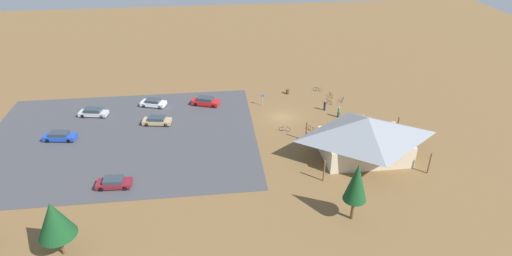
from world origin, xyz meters
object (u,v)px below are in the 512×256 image
at_px(bike_pavilion, 366,135).
at_px(bicycle_red_lone_west, 329,101).
at_px(lot_sign, 262,98).
at_px(car_white_front_row, 153,103).
at_px(bicycle_orange_yard_center, 331,95).
at_px(car_silver_end_stall, 93,112).
at_px(trash_bin, 288,92).
at_px(bicycle_blue_mid_cluster, 342,100).
at_px(bicycle_white_edge_north, 303,140).
at_px(car_maroon_far_end, 114,182).
at_px(pine_midwest, 357,182).
at_px(bicycle_yellow_near_sign, 312,129).
at_px(car_red_back_corner, 206,101).
at_px(car_blue_aisle_side, 60,136).
at_px(visitor_near_lot, 325,105).
at_px(bicycle_teal_near_porch, 318,89).
at_px(visitor_at_bikes, 363,119).
at_px(pine_far_east, 54,219).
at_px(bicycle_silver_edge_south, 285,129).
at_px(visitor_crossing_yard, 339,112).
at_px(car_tan_by_curb, 157,121).

bearing_deg(bike_pavilion, bicycle_red_lone_west, -89.27).
bearing_deg(lot_sign, car_white_front_row, -5.86).
relative_size(bicycle_orange_yard_center, car_silver_end_stall, 0.34).
xyz_separation_m(trash_bin, bicycle_red_lone_west, (-6.49, 4.78, -0.09)).
relative_size(bicycle_blue_mid_cluster, car_white_front_row, 0.33).
relative_size(bicycle_white_edge_north, car_maroon_far_end, 0.39).
bearing_deg(trash_bin, pine_midwest, 91.65).
relative_size(bicycle_yellow_near_sign, car_red_back_corner, 0.30).
bearing_deg(bike_pavilion, car_blue_aisle_side, -12.32).
height_order(bike_pavilion, visitor_near_lot, bike_pavilion).
bearing_deg(bicycle_white_edge_north, car_maroon_far_end, 16.96).
relative_size(car_maroon_far_end, car_white_front_row, 0.95).
bearing_deg(bicycle_teal_near_porch, visitor_at_bikes, 106.53).
height_order(bicycle_white_edge_north, bicycle_blue_mid_cluster, bicycle_white_edge_north).
xyz_separation_m(car_red_back_corner, visitor_at_bikes, (-24.76, 9.83, 0.13)).
relative_size(trash_bin, bicycle_orange_yard_center, 0.54).
height_order(trash_bin, bicycle_blue_mid_cluster, trash_bin).
bearing_deg(bicycle_white_edge_north, car_red_back_corner, -45.08).
bearing_deg(visitor_near_lot, bike_pavilion, 96.71).
bearing_deg(car_maroon_far_end, car_blue_aisle_side, -51.88).
height_order(bicycle_red_lone_west, car_red_back_corner, car_red_back_corner).
bearing_deg(bicycle_yellow_near_sign, pine_midwest, 89.44).
height_order(bicycle_red_lone_west, visitor_near_lot, visitor_near_lot).
bearing_deg(bicycle_teal_near_porch, car_red_back_corner, 9.49).
height_order(pine_far_east, car_silver_end_stall, pine_far_east).
relative_size(bike_pavilion, visitor_at_bikes, 8.49).
bearing_deg(car_blue_aisle_side, car_silver_end_stall, -114.16).
bearing_deg(car_red_back_corner, lot_sign, 172.29).
bearing_deg(bicycle_blue_mid_cluster, bicycle_white_edge_north, 52.09).
height_order(bicycle_yellow_near_sign, bicycle_orange_yard_center, bicycle_yellow_near_sign).
xyz_separation_m(bicycle_white_edge_north, bicycle_silver_edge_south, (2.14, -3.53, -0.02)).
distance_m(bicycle_red_lone_west, visitor_near_lot, 3.01).
xyz_separation_m(bicycle_white_edge_north, visitor_crossing_yard, (-7.50, -7.09, 0.59)).
xyz_separation_m(car_tan_by_curb, visitor_crossing_yard, (-29.49, 1.02, 0.27)).
distance_m(bicycle_yellow_near_sign, bicycle_teal_near_porch, 15.26).
bearing_deg(car_tan_by_curb, bicycle_white_edge_north, 159.77).
xyz_separation_m(bicycle_yellow_near_sign, visitor_crossing_yard, (-5.44, -3.98, 0.62)).
height_order(car_red_back_corner, visitor_at_bikes, visitor_at_bikes).
distance_m(lot_sign, visitor_at_bikes, 17.24).
distance_m(bicycle_orange_yard_center, bicycle_red_lone_west, 2.70).
bearing_deg(lot_sign, car_maroon_far_end, 43.88).
height_order(pine_far_east, bicycle_yellow_near_sign, pine_far_east).
bearing_deg(car_maroon_far_end, bike_pavilion, -174.53).
bearing_deg(pine_midwest, car_tan_by_curb, -46.71).
bearing_deg(lot_sign, trash_bin, -140.92).
relative_size(bicycle_blue_mid_cluster, visitor_crossing_yard, 0.81).
xyz_separation_m(car_white_front_row, visitor_crossing_yard, (-30.65, 7.71, 0.27)).
bearing_deg(pine_far_east, car_maroon_far_end, -106.61).
distance_m(bicycle_blue_mid_cluster, car_maroon_far_end, 41.45).
distance_m(bicycle_yellow_near_sign, car_tan_by_curb, 24.57).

